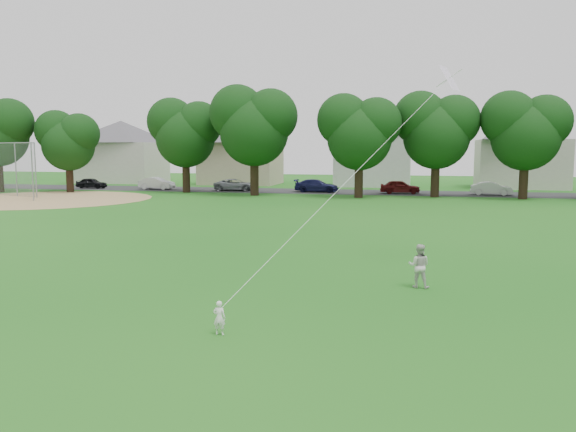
% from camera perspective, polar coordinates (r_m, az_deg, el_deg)
% --- Properties ---
extents(ground, '(160.00, 160.00, 0.00)m').
position_cam_1_polar(ground, '(15.18, -6.63, -9.40)').
color(ground, '#155914').
rests_on(ground, ground).
extents(street, '(90.00, 7.00, 0.01)m').
position_cam_1_polar(street, '(56.10, 7.84, 2.41)').
color(street, '#2D2D30').
rests_on(street, ground).
extents(dirt_infield, '(18.00, 18.00, 0.02)m').
position_cam_1_polar(dirt_infield, '(52.11, -23.56, 1.58)').
color(dirt_infield, '#9E7F51').
rests_on(dirt_infield, ground).
extents(toddler, '(0.29, 0.19, 0.80)m').
position_cam_1_polar(toddler, '(13.09, -6.99, -10.23)').
color(toddler, white).
rests_on(toddler, ground).
extents(older_boy, '(0.71, 0.58, 1.35)m').
position_cam_1_polar(older_boy, '(17.69, 13.17, -4.96)').
color(older_boy, beige).
rests_on(older_boy, ground).
extents(kite, '(3.13, 5.28, 12.45)m').
position_cam_1_polar(kite, '(16.55, 7.27, 4.80)').
color(kite, white).
rests_on(kite, ground).
extents(baseball_backstop, '(10.37, 4.70, 4.80)m').
position_cam_1_polar(baseball_backstop, '(55.82, -26.37, 4.21)').
color(baseball_backstop, gray).
rests_on(baseball_backstop, ground).
extents(tree_row, '(82.42, 9.58, 10.37)m').
position_cam_1_polar(tree_row, '(50.19, 10.40, 9.10)').
color(tree_row, black).
rests_on(tree_row, ground).
extents(parked_cars, '(63.85, 2.55, 1.30)m').
position_cam_1_polar(parked_cars, '(55.05, 7.97, 2.96)').
color(parked_cars, black).
rests_on(parked_cars, ground).
extents(house_row, '(77.19, 14.24, 10.58)m').
position_cam_1_polar(house_row, '(66.04, 7.42, 7.33)').
color(house_row, beige).
rests_on(house_row, ground).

